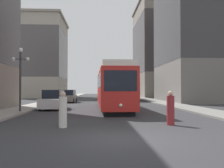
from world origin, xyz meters
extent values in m
plane|color=#303033|center=(0.00, 0.00, 0.00)|extent=(200.00, 200.00, 0.00)
cube|color=gray|center=(-7.83, 40.00, 0.07)|extent=(2.73, 120.00, 0.15)
cube|color=gray|center=(7.83, 40.00, 0.07)|extent=(2.73, 120.00, 0.15)
cube|color=black|center=(0.43, 14.51, 0.17)|extent=(2.49, 13.49, 0.35)
cube|color=red|center=(0.43, 14.51, 1.90)|extent=(2.90, 14.66, 3.10)
cube|color=black|center=(0.43, 14.51, 2.60)|extent=(2.92, 14.08, 1.08)
cube|color=silver|center=(0.43, 14.51, 3.67)|extent=(2.69, 14.37, 0.44)
cube|color=black|center=(0.58, 7.23, 2.44)|extent=(2.21, 0.13, 1.40)
sphere|color=#F2EACC|center=(0.58, 7.16, 0.80)|extent=(0.24, 0.24, 0.24)
cube|color=black|center=(4.21, 34.02, 0.17)|extent=(2.42, 11.10, 0.35)
cube|color=#B7B7BA|center=(4.21, 34.02, 1.90)|extent=(2.83, 12.07, 3.10)
cube|color=black|center=(4.21, 34.02, 2.44)|extent=(2.85, 11.59, 1.30)
cube|color=black|center=(4.08, 28.04, 2.21)|extent=(2.31, 0.13, 1.71)
cylinder|color=black|center=(-6.09, 25.58, 0.32)|extent=(0.21, 0.65, 0.64)
cylinder|color=black|center=(-5.95, 28.53, 0.32)|extent=(0.21, 0.65, 0.64)
cylinder|color=black|center=(-4.38, 25.50, 0.32)|extent=(0.21, 0.65, 0.64)
cylinder|color=black|center=(-4.24, 28.46, 0.32)|extent=(0.21, 0.65, 0.64)
cube|color=slate|center=(-5.17, 27.02, 0.60)|extent=(2.02, 4.85, 0.84)
cube|color=black|center=(-5.16, 27.14, 1.42)|extent=(1.70, 2.69, 0.80)
cylinder|color=black|center=(-6.05, 13.02, 0.32)|extent=(0.19, 0.64, 0.64)
cylinder|color=black|center=(-5.99, 16.08, 0.32)|extent=(0.19, 0.64, 0.64)
cylinder|color=black|center=(-4.34, 12.98, 0.32)|extent=(0.19, 0.64, 0.64)
cylinder|color=black|center=(-4.28, 16.04, 0.32)|extent=(0.19, 0.64, 0.64)
cube|color=silver|center=(-5.17, 14.53, 0.60)|extent=(1.91, 4.97, 0.84)
cube|color=black|center=(-5.16, 14.65, 1.42)|extent=(1.64, 2.75, 0.80)
cylinder|color=maroon|center=(2.88, 3.48, 0.76)|extent=(0.40, 0.40, 1.52)
sphere|color=tan|center=(2.88, 3.48, 1.65)|extent=(0.27, 0.27, 0.27)
cylinder|color=beige|center=(-2.61, 2.88, 0.75)|extent=(0.39, 0.39, 1.50)
sphere|color=tan|center=(-2.61, 2.88, 1.62)|extent=(0.27, 0.27, 0.27)
cylinder|color=#333338|center=(-7.07, 10.69, 2.49)|extent=(0.16, 0.16, 4.67)
sphere|color=white|center=(-7.07, 10.69, 4.99)|extent=(0.36, 0.36, 0.36)
sphere|color=white|center=(-7.62, 10.69, 4.26)|extent=(0.31, 0.31, 0.31)
sphere|color=white|center=(-6.52, 10.69, 4.26)|extent=(0.31, 0.31, 0.31)
cube|color=#333338|center=(-7.07, 10.69, 4.26)|extent=(1.10, 0.06, 0.06)
cube|color=#A89E8E|center=(-14.28, 50.63, 9.07)|extent=(10.18, 14.63, 18.15)
cube|color=#544F4E|center=(-14.28, 50.63, 9.98)|extent=(10.22, 14.67, 10.89)
cube|color=gray|center=(-14.28, 50.63, 18.40)|extent=(10.78, 15.23, 0.50)
cube|color=slate|center=(15.38, 54.68, 11.66)|extent=(12.37, 19.01, 23.33)
cube|color=#3D3838|center=(15.38, 54.68, 12.83)|extent=(12.41, 19.05, 14.00)
cube|color=#685F56|center=(15.38, 54.68, 23.58)|extent=(12.97, 19.61, 0.50)
cube|color=slate|center=(17.04, 28.34, 11.57)|extent=(15.69, 14.96, 23.13)
cube|color=#383538|center=(17.04, 28.34, 12.72)|extent=(15.73, 15.00, 13.88)
camera|label=1|loc=(-0.87, -9.50, 1.85)|focal=40.38mm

